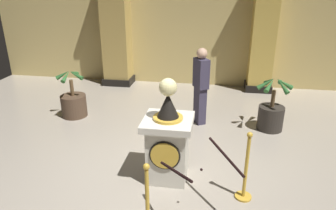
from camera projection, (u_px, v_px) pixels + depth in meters
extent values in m
plane|color=#9E9384|center=(156.00, 177.00, 4.94)|extent=(11.81, 11.81, 0.00)
cube|color=tan|center=(189.00, 27.00, 8.90)|extent=(11.81, 0.16, 3.40)
cube|color=beige|center=(168.00, 152.00, 4.77)|extent=(0.59, 0.59, 0.91)
cube|color=beige|center=(168.00, 122.00, 4.58)|extent=(0.74, 0.74, 0.10)
cylinder|color=gold|center=(165.00, 156.00, 4.44)|extent=(0.41, 0.03, 0.41)
cylinder|color=black|center=(165.00, 156.00, 4.45)|extent=(0.46, 0.01, 0.46)
cylinder|color=gold|center=(168.00, 118.00, 4.56)|extent=(0.44, 0.44, 0.04)
cone|color=black|center=(168.00, 105.00, 4.48)|extent=(0.33, 0.33, 0.36)
cylinder|color=gold|center=(168.00, 94.00, 4.42)|extent=(0.03, 0.03, 0.07)
sphere|color=beige|center=(168.00, 87.00, 4.38)|extent=(0.26, 0.26, 0.26)
cylinder|color=gold|center=(147.00, 203.00, 3.65)|extent=(0.05, 0.05, 0.93)
sphere|color=gold|center=(146.00, 167.00, 3.47)|extent=(0.08, 0.08, 0.08)
cylinder|color=gold|center=(243.00, 196.00, 4.45)|extent=(0.24, 0.24, 0.03)
cylinder|color=gold|center=(246.00, 169.00, 4.28)|extent=(0.05, 0.05, 0.97)
sphere|color=gold|center=(250.00, 135.00, 4.08)|extent=(0.08, 0.08, 0.08)
cylinder|color=black|center=(175.00, 171.00, 3.69)|extent=(0.48, 0.63, 0.22)
cylinder|color=black|center=(226.00, 156.00, 4.01)|extent=(0.48, 0.63, 0.22)
sphere|color=black|center=(201.00, 170.00, 3.88)|extent=(0.04, 0.04, 0.04)
cube|color=black|center=(120.00, 79.00, 9.51)|extent=(0.86, 0.86, 0.20)
cube|color=tan|center=(117.00, 29.00, 8.94)|extent=(0.75, 0.75, 3.26)
cube|color=black|center=(257.00, 86.00, 8.90)|extent=(0.72, 0.72, 0.20)
cube|color=gold|center=(263.00, 32.00, 8.33)|extent=(0.63, 0.63, 3.26)
cylinder|color=#4C3828|center=(74.00, 106.00, 7.09)|extent=(0.57, 0.57, 0.50)
cylinder|color=brown|center=(72.00, 88.00, 6.93)|extent=(0.08, 0.08, 0.37)
cone|color=#2D662D|center=(76.00, 75.00, 6.76)|extent=(0.35, 0.17, 0.21)
cone|color=#2D662D|center=(74.00, 73.00, 6.96)|extent=(0.11, 0.33, 0.23)
cone|color=#2D662D|center=(63.00, 75.00, 6.81)|extent=(0.34, 0.15, 0.25)
cone|color=#2D662D|center=(66.00, 77.00, 6.67)|extent=(0.14, 0.33, 0.25)
cylinder|color=#2D2823|center=(270.00, 118.00, 6.44)|extent=(0.53, 0.53, 0.51)
cylinder|color=brown|center=(273.00, 99.00, 6.28)|extent=(0.08, 0.08, 0.36)
cone|color=#2D662D|center=(284.00, 84.00, 6.15)|extent=(0.38, 0.15, 0.28)
cone|color=#2D662D|center=(279.00, 81.00, 6.28)|extent=(0.25, 0.37, 0.26)
cone|color=#2D662D|center=(270.00, 81.00, 6.32)|extent=(0.22, 0.36, 0.31)
cone|color=#2D662D|center=(266.00, 83.00, 6.17)|extent=(0.37, 0.14, 0.29)
cone|color=#2D662D|center=(270.00, 85.00, 6.05)|extent=(0.29, 0.35, 0.29)
cone|color=#2D662D|center=(283.00, 86.00, 6.02)|extent=(0.29, 0.33, 0.32)
cube|color=#383347|center=(200.00, 105.00, 6.68)|extent=(0.30, 0.33, 0.82)
cube|color=#383347|center=(201.00, 73.00, 6.41)|extent=(0.37, 0.42, 0.62)
sphere|color=tan|center=(202.00, 53.00, 6.25)|extent=(0.22, 0.22, 0.22)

